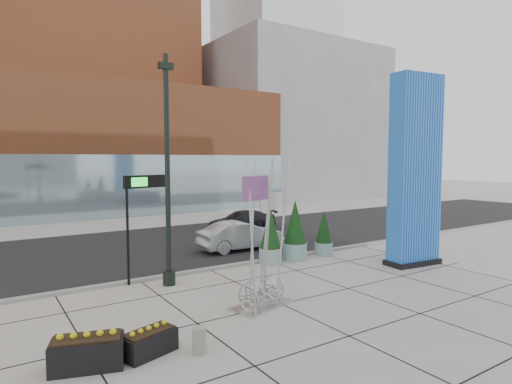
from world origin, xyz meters
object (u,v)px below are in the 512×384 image
blue_pylon (415,174)px  overhead_street_sign (145,191)px  car_silver_mid (241,236)px  concrete_bollard (199,341)px  public_art_sculpture (262,268)px  lamp_post (168,193)px

blue_pylon → overhead_street_sign: size_ratio=2.05×
car_silver_mid → overhead_street_sign: bearing=117.9°
blue_pylon → car_silver_mid: bearing=131.4°
blue_pylon → car_silver_mid: blue_pylon is taller
concrete_bollard → overhead_street_sign: bearing=81.6°
public_art_sculpture → car_silver_mid: public_art_sculpture is taller
overhead_street_sign → lamp_post: bearing=-67.9°
blue_pylon → overhead_street_sign: bearing=166.6°
blue_pylon → concrete_bollard: bearing=-161.1°
blue_pylon → public_art_sculpture: (-8.62, -0.78, -2.78)m
lamp_post → public_art_sculpture: (1.61, -3.79, -2.21)m
public_art_sculpture → overhead_street_sign: size_ratio=1.16×
lamp_post → public_art_sculpture: size_ratio=1.78×
blue_pylon → lamp_post: 10.69m
blue_pylon → concrete_bollard: size_ratio=13.11×
lamp_post → concrete_bollard: size_ratio=13.27×
overhead_street_sign → car_silver_mid: (6.00, 2.97, -2.76)m
blue_pylon → public_art_sculpture: 9.10m
lamp_post → car_silver_mid: bearing=34.8°
concrete_bollard → overhead_street_sign: size_ratio=0.16×
public_art_sculpture → blue_pylon: bearing=-8.9°
lamp_post → car_silver_mid: (5.42, 3.76, -2.72)m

